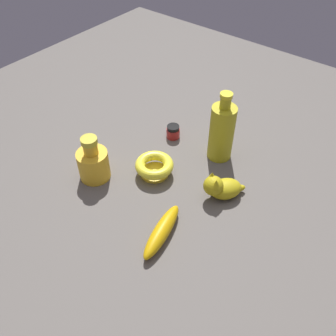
% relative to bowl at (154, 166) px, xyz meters
% --- Properties ---
extents(ground, '(2.00, 2.00, 0.00)m').
position_rel_bowl_xyz_m(ground, '(0.06, -0.02, -0.03)').
color(ground, '#5B5651').
extents(bowl, '(0.12, 0.12, 0.05)m').
position_rel_bowl_xyz_m(bowl, '(0.00, 0.00, 0.00)').
color(bowl, yellow).
rests_on(bowl, ground).
extents(bottle_short, '(0.09, 0.09, 0.15)m').
position_rel_bowl_xyz_m(bottle_short, '(-0.13, -0.12, 0.02)').
color(bottle_short, gold).
rests_on(bottle_short, ground).
extents(cat_figurine, '(0.11, 0.12, 0.09)m').
position_rel_bowl_xyz_m(cat_figurine, '(0.21, 0.05, 0.01)').
color(cat_figurine, '#B3A216').
rests_on(cat_figurine, ground).
extents(nail_polish_jar, '(0.04, 0.04, 0.04)m').
position_rel_bowl_xyz_m(nail_polish_jar, '(-0.06, 0.18, -0.01)').
color(nail_polish_jar, '#A32220').
rests_on(nail_polish_jar, ground).
extents(banana, '(0.08, 0.19, 0.04)m').
position_rel_bowl_xyz_m(banana, '(0.16, -0.16, -0.01)').
color(banana, '#D09C0A').
rests_on(banana, ground).
extents(bottle_tall, '(0.08, 0.08, 0.23)m').
position_rel_bowl_xyz_m(bottle_tall, '(0.11, 0.19, 0.07)').
color(bottle_tall, gold).
rests_on(bottle_tall, ground).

